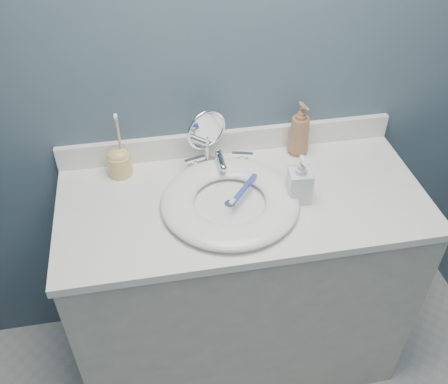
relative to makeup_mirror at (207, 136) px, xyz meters
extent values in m
cube|color=#435465|center=(0.09, 0.08, 0.20)|extent=(2.20, 0.02, 2.40)
cube|color=beige|center=(0.09, -0.20, -0.58)|extent=(1.20, 0.55, 0.85)
cube|color=white|center=(0.09, -0.20, -0.14)|extent=(1.22, 0.57, 0.03)
cube|color=white|center=(0.09, 0.06, -0.08)|extent=(1.22, 0.02, 0.09)
cylinder|color=silver|center=(0.04, -0.23, -0.12)|extent=(0.04, 0.04, 0.01)
cube|color=silver|center=(0.04, -0.02, -0.12)|extent=(0.22, 0.05, 0.01)
cylinder|color=silver|center=(0.04, -0.02, -0.09)|extent=(0.03, 0.03, 0.06)
cylinder|color=silver|center=(0.04, -0.06, -0.06)|extent=(0.02, 0.09, 0.02)
sphere|color=silver|center=(0.04, -0.11, -0.06)|extent=(0.03, 0.03, 0.03)
cylinder|color=silver|center=(-0.05, -0.02, -0.10)|extent=(0.02, 0.02, 0.03)
cube|color=silver|center=(-0.05, -0.02, -0.08)|extent=(0.08, 0.03, 0.01)
cylinder|color=silver|center=(0.12, -0.02, -0.10)|extent=(0.02, 0.02, 0.03)
cube|color=silver|center=(0.12, -0.02, -0.08)|extent=(0.08, 0.03, 0.01)
cylinder|color=silver|center=(0.00, 0.00, -0.12)|extent=(0.09, 0.09, 0.01)
cylinder|color=silver|center=(0.00, 0.00, -0.06)|extent=(0.01, 0.01, 0.11)
torus|color=silver|center=(0.00, 0.00, 0.03)|extent=(0.14, 0.07, 0.15)
cylinder|color=white|center=(0.00, 0.00, 0.03)|extent=(0.12, 0.06, 0.13)
imported|color=#976744|center=(0.34, 0.02, -0.02)|extent=(0.10, 0.10, 0.20)
imported|color=silver|center=(0.27, -0.23, -0.04)|extent=(0.08, 0.08, 0.17)
cylinder|color=#E2BC71|center=(-0.31, 0.00, -0.08)|extent=(0.08, 0.08, 0.08)
ellipsoid|color=#E2BC71|center=(-0.31, 0.00, -0.04)|extent=(0.08, 0.07, 0.05)
cylinder|color=#ECAC86|center=(-0.29, 0.00, 0.03)|extent=(0.01, 0.03, 0.16)
cube|color=white|center=(-0.29, 0.00, 0.11)|extent=(0.01, 0.02, 0.01)
cube|color=#333FB5|center=(0.09, -0.20, -0.08)|extent=(0.11, 0.13, 0.01)
cube|color=white|center=(0.04, -0.27, -0.07)|extent=(0.02, 0.03, 0.01)
camera|label=1|loc=(-0.20, -1.41, 0.97)|focal=40.00mm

